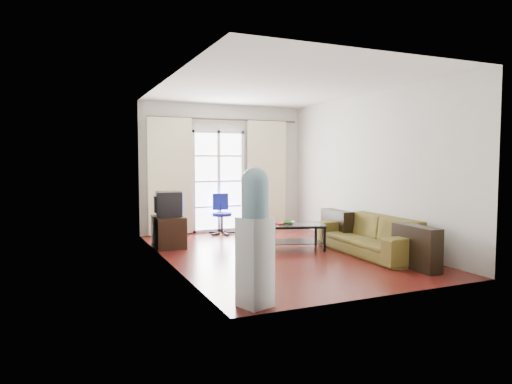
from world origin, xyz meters
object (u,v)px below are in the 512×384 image
at_px(tv_stand, 169,232).
at_px(water_cooler, 255,234).
at_px(sofa, 371,235).
at_px(task_chair, 222,222).
at_px(coffee_table, 291,233).
at_px(crt_tv, 168,204).

relative_size(tv_stand, water_cooler, 0.51).
distance_m(sofa, task_chair, 3.27).
bearing_deg(tv_stand, water_cooler, -87.24).
height_order(sofa, task_chair, task_chair).
bearing_deg(tv_stand, coffee_table, -28.12).
bearing_deg(task_chair, tv_stand, -134.36).
height_order(coffee_table, tv_stand, tv_stand).
bearing_deg(task_chair, crt_tv, -135.59).
xyz_separation_m(sofa, tv_stand, (-2.87, 1.93, -0.04)).
relative_size(tv_stand, task_chair, 0.89).
relative_size(coffee_table, water_cooler, 0.83).
xyz_separation_m(sofa, coffee_table, (-1.00, 0.88, -0.03)).
relative_size(sofa, tv_stand, 2.91).
bearing_deg(sofa, tv_stand, -121.21).
xyz_separation_m(tv_stand, crt_tv, (0.00, 0.04, 0.49)).
bearing_deg(water_cooler, coffee_table, 36.55).
height_order(task_chair, water_cooler, water_cooler).
distance_m(sofa, crt_tv, 3.51).
bearing_deg(sofa, task_chair, -148.88).
xyz_separation_m(sofa, crt_tv, (-2.86, 1.98, 0.45)).
bearing_deg(coffee_table, crt_tv, 149.47).
bearing_deg(crt_tv, sofa, -25.47).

